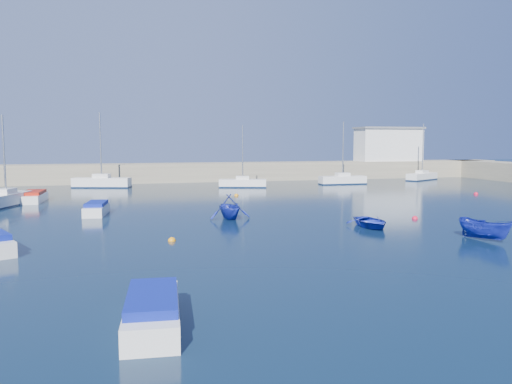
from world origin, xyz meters
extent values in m
plane|color=#0B1C31|center=(0.00, 0.00, 0.00)|extent=(220.00, 220.00, 0.00)
cube|color=gray|center=(0.00, 46.00, 1.30)|extent=(96.00, 4.50, 2.60)
cube|color=silver|center=(30.00, 46.00, 5.10)|extent=(10.00, 4.00, 5.00)
cube|color=silver|center=(-20.26, 22.81, 0.55)|extent=(3.46, 6.19, 1.11)
cylinder|color=#B7BABC|center=(-20.26, 22.81, 4.54)|extent=(0.17, 0.17, 6.86)
cube|color=silver|center=(-12.96, 39.37, 0.61)|extent=(7.20, 3.76, 1.21)
cylinder|color=#B7BABC|center=(-12.96, 39.37, 5.20)|extent=(0.18, 0.18, 7.98)
cube|color=silver|center=(3.95, 35.17, 0.50)|extent=(6.01, 3.15, 1.01)
cylinder|color=#B7BABC|center=(3.95, 35.17, 4.34)|extent=(0.15, 0.15, 6.66)
cube|color=silver|center=(17.84, 36.24, 0.54)|extent=(6.25, 1.80, 1.09)
cylinder|color=#B7BABC|center=(17.84, 36.24, 4.67)|extent=(0.16, 0.16, 7.17)
cube|color=silver|center=(32.10, 39.78, 0.51)|extent=(6.29, 4.58, 1.03)
cylinder|color=#B7BABC|center=(32.10, 39.78, 4.62)|extent=(0.15, 0.15, 7.17)
cube|color=silver|center=(-12.31, 15.55, 0.37)|extent=(1.89, 4.25, 0.73)
cube|color=navy|center=(-12.31, 15.55, 0.87)|extent=(1.71, 3.22, 0.27)
cube|color=silver|center=(-18.54, 25.74, 0.38)|extent=(1.94, 5.08, 0.75)
cube|color=#9C170B|center=(-18.54, 25.74, 0.89)|extent=(1.80, 3.82, 0.28)
cube|color=silver|center=(-9.33, -9.60, 0.39)|extent=(1.96, 4.67, 0.78)
cube|color=navy|center=(-9.33, -9.60, 0.92)|extent=(1.79, 3.53, 0.29)
imported|color=#17249F|center=(5.64, 4.89, 0.36)|extent=(2.58, 3.57, 0.73)
imported|color=#17249F|center=(-2.72, 10.83, 0.91)|extent=(3.18, 3.62, 1.81)
imported|color=#17249F|center=(9.94, -0.70, 0.64)|extent=(2.19, 3.54, 1.28)
sphere|color=orange|center=(-7.57, 3.62, 0.00)|extent=(0.45, 0.45, 0.45)
sphere|color=red|center=(10.51, 7.38, 0.00)|extent=(0.45, 0.45, 0.45)
sphere|color=orange|center=(1.11, 25.90, 0.00)|extent=(0.47, 0.47, 0.47)
sphere|color=red|center=(26.43, 20.84, 0.00)|extent=(0.48, 0.48, 0.48)
camera|label=1|loc=(-10.01, -24.82, 5.70)|focal=35.00mm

